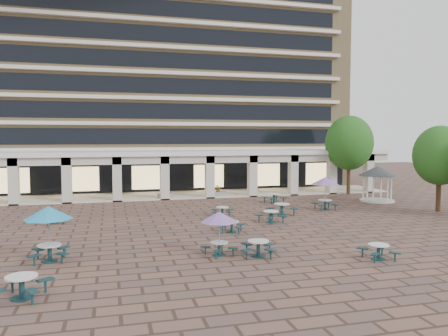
{
  "coord_description": "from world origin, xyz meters",
  "views": [
    {
      "loc": [
        -6.91,
        -27.35,
        5.68
      ],
      "look_at": [
        1.04,
        3.0,
        3.48
      ],
      "focal_mm": 35.0,
      "sensor_mm": 36.0,
      "label": 1
    }
  ],
  "objects": [
    {
      "name": "ground",
      "position": [
        0.0,
        0.0,
        0.0
      ],
      "size": [
        120.0,
        120.0,
        0.0
      ],
      "primitive_type": "plane",
      "color": "brown",
      "rests_on": "ground"
    },
    {
      "name": "apartment_building",
      "position": [
        0.0,
        25.47,
        12.6
      ],
      "size": [
        40.0,
        15.5,
        25.2
      ],
      "color": "tan",
      "rests_on": "ground"
    },
    {
      "name": "retail_arcade",
      "position": [
        0.0,
        14.8,
        3.0
      ],
      "size": [
        42.0,
        6.6,
        4.4
      ],
      "color": "white",
      "rests_on": "ground"
    },
    {
      "name": "picnic_table_0",
      "position": [
        -10.0,
        -11.0,
        0.49
      ],
      "size": [
        2.11,
        2.11,
        0.82
      ],
      "rotation": [
        0.0,
        0.0,
        -0.23
      ],
      "color": "#163B42",
      "rests_on": "ground"
    },
    {
      "name": "picnic_table_2",
      "position": [
        5.14,
        -9.82,
        0.43
      ],
      "size": [
        1.64,
        1.64,
        0.71
      ],
      "rotation": [
        0.0,
        0.0,
        -0.04
      ],
      "color": "#163B42",
      "rests_on": "ground"
    },
    {
      "name": "picnic_table_4",
      "position": [
        -9.67,
        -6.31,
        2.16
      ],
      "size": [
        2.2,
        2.2,
        2.54
      ],
      "rotation": [
        0.0,
        0.0,
        0.03
      ],
      "color": "#163B42",
      "rests_on": "ground"
    },
    {
      "name": "picnic_table_5",
      "position": [
        -0.11,
        -7.89,
        0.46
      ],
      "size": [
        2.03,
        2.03,
        0.77
      ],
      "rotation": [
        0.0,
        0.0,
        -0.31
      ],
      "color": "#163B42",
      "rests_on": "ground"
    },
    {
      "name": "picnic_table_6",
      "position": [
        -1.89,
        -7.27,
        1.8
      ],
      "size": [
        1.83,
        1.83,
        2.11
      ],
      "rotation": [
        0.0,
        0.0,
        0.33
      ],
      "color": "#163B42",
      "rests_on": "ground"
    },
    {
      "name": "picnic_table_7",
      "position": [
        5.21,
        2.19,
        0.51
      ],
      "size": [
        2.28,
        2.28,
        0.85
      ],
      "rotation": [
        0.0,
        0.0,
        0.35
      ],
      "color": "#163B42",
      "rests_on": "ground"
    },
    {
      "name": "picnic_table_8",
      "position": [
        -10.57,
        3.09,
        0.42
      ],
      "size": [
        1.89,
        1.89,
        0.7
      ],
      "rotation": [
        0.0,
        0.0,
        0.35
      ],
      "color": "#163B42",
      "rests_on": "ground"
    },
    {
      "name": "picnic_table_9",
      "position": [
        3.46,
        -0.19,
        0.46
      ],
      "size": [
        2.05,
        2.05,
        0.78
      ],
      "rotation": [
        0.0,
        0.0,
        0.29
      ],
      "color": "#163B42",
      "rests_on": "ground"
    },
    {
      "name": "picnic_table_10",
      "position": [
        0.1,
        -2.44,
        0.4
      ],
      "size": [
        1.83,
        1.83,
        0.67
      ],
      "rotation": [
        0.0,
        0.0,
        -0.43
      ],
      "color": "#163B42",
      "rests_on": "ground"
    },
    {
      "name": "picnic_table_11",
      "position": [
        9.39,
        3.51,
        2.19
      ],
      "size": [
        2.23,
        2.23,
        2.58
      ],
      "rotation": [
        0.0,
        0.0,
        -0.04
      ],
      "color": "#163B42",
      "rests_on": "ground"
    },
    {
      "name": "picnic_table_12",
      "position": [
        0.86,
        2.79,
        0.41
      ],
      "size": [
        1.8,
        1.8,
        0.69
      ],
      "rotation": [
        0.0,
        0.0,
        -0.26
      ],
      "color": "#163B42",
      "rests_on": "ground"
    },
    {
      "name": "picnic_table_13",
      "position": [
        6.84,
        7.98,
        0.49
      ],
      "size": [
        2.06,
        2.06,
        0.83
      ],
      "rotation": [
        0.0,
        0.0,
        0.17
      ],
      "color": "#163B42",
      "rests_on": "ground"
    },
    {
      "name": "gazebo",
      "position": [
        16.1,
        6.56,
        2.35
      ],
      "size": [
        3.36,
        3.36,
        3.12
      ],
      "rotation": [
        0.0,
        0.0,
        -0.34
      ],
      "color": "beige",
      "rests_on": "ground"
    },
    {
      "name": "tree_east_a",
      "position": [
        17.46,
        0.64,
        4.31
      ],
      "size": [
        3.96,
        3.96,
        6.6
      ],
      "color": "#45311B",
      "rests_on": "ground"
    },
    {
      "name": "tree_east_c",
      "position": [
        16.16,
        11.52,
        5.14
      ],
      "size": [
        4.72,
        4.72,
        7.87
      ],
      "color": "#45311B",
      "rests_on": "ground"
    },
    {
      "name": "planter_left",
      "position": [
        -1.96,
        12.9,
        0.43
      ],
      "size": [
        1.5,
        0.65,
        1.17
      ],
      "color": "gray",
      "rests_on": "ground"
    },
    {
      "name": "planter_right",
      "position": [
        3.1,
        12.9,
        0.54
      ],
      "size": [
        1.5,
        0.7,
        1.31
      ],
      "color": "gray",
      "rests_on": "ground"
    }
  ]
}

